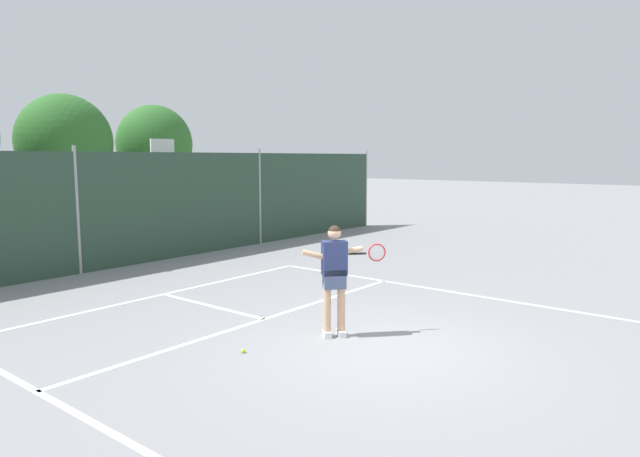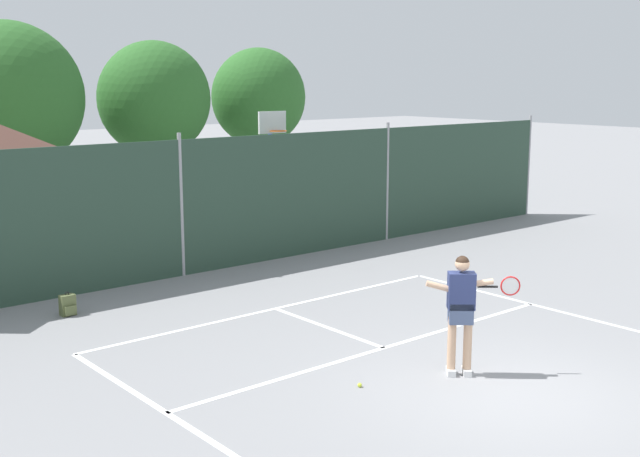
{
  "view_description": "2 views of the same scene",
  "coord_description": "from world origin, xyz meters",
  "px_view_note": "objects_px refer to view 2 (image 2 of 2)",
  "views": [
    {
      "loc": [
        -7.15,
        -4.55,
        2.95
      ],
      "look_at": [
        1.15,
        2.07,
        1.6
      ],
      "focal_mm": 31.44,
      "sensor_mm": 36.0,
      "label": 1
    },
    {
      "loc": [
        -9.02,
        -6.61,
        4.45
      ],
      "look_at": [
        0.94,
        5.25,
        1.52
      ],
      "focal_mm": 44.88,
      "sensor_mm": 36.0,
      "label": 2
    }
  ],
  "objects_px": {
    "tennis_player": "(462,304)",
    "backpack_olive": "(68,306)",
    "tennis_ball": "(360,385)",
    "basketball_hoop": "(272,157)"
  },
  "relations": [
    {
      "from": "basketball_hoop",
      "to": "tennis_player",
      "type": "height_order",
      "value": "basketball_hoop"
    },
    {
      "from": "basketball_hoop",
      "to": "backpack_olive",
      "type": "bearing_deg",
      "value": -155.35
    },
    {
      "from": "tennis_player",
      "to": "backpack_olive",
      "type": "xyz_separation_m",
      "value": [
        -3.31,
        6.81,
        -0.92
      ]
    },
    {
      "from": "tennis_player",
      "to": "backpack_olive",
      "type": "bearing_deg",
      "value": 115.96
    },
    {
      "from": "basketball_hoop",
      "to": "tennis_ball",
      "type": "bearing_deg",
      "value": -120.09
    },
    {
      "from": "basketball_hoop",
      "to": "backpack_olive",
      "type": "xyz_separation_m",
      "value": [
        -7.36,
        -3.38,
        -2.12
      ]
    },
    {
      "from": "backpack_olive",
      "to": "tennis_ball",
      "type": "bearing_deg",
      "value": -73.77
    },
    {
      "from": "basketball_hoop",
      "to": "tennis_ball",
      "type": "xyz_separation_m",
      "value": [
        -5.55,
        -9.58,
        -2.28
      ]
    },
    {
      "from": "backpack_olive",
      "to": "basketball_hoop",
      "type": "bearing_deg",
      "value": 24.65
    },
    {
      "from": "basketball_hoop",
      "to": "tennis_player",
      "type": "distance_m",
      "value": 11.02
    }
  ]
}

